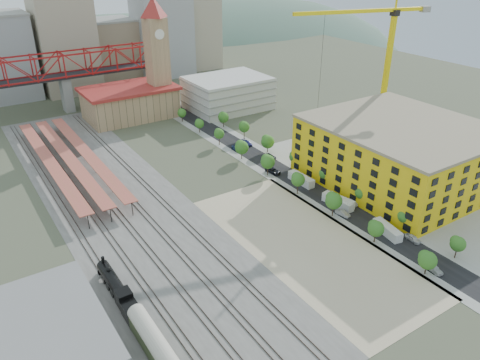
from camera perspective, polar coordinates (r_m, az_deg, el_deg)
ground at (r=141.26m, az=1.11°, el=-1.20°), size 400.00×400.00×0.00m
ballast_strip at (r=141.68m, az=-15.13°, el=-2.12°), size 36.00×165.00×0.06m
dirt_lot at (r=118.02m, az=8.18°, el=-7.74°), size 28.00×67.00×0.06m
street_asphalt at (r=160.52m, az=2.83°, el=2.40°), size 12.00×170.00×0.06m
sidewalk_west at (r=157.63m, az=1.21°, el=1.95°), size 3.00×170.00×0.04m
sidewalk_east at (r=163.55m, az=4.40°, el=2.83°), size 3.00×170.00×0.04m
construction_pad at (r=156.88m, az=19.11°, el=0.23°), size 50.00×90.00×0.06m
rail_tracks at (r=141.20m, az=-15.82°, el=-2.27°), size 26.56×160.00×0.18m
platform_canopies at (r=163.12m, az=-20.18°, el=2.63°), size 16.00×80.00×4.12m
station_hall at (r=204.92m, az=-13.24°, el=9.23°), size 38.00×24.00×13.10m
clock_tower at (r=202.40m, az=-10.16°, el=15.76°), size 12.00×12.00×52.00m
parking_garage at (r=211.45m, az=-1.50°, el=10.57°), size 34.00×26.00×14.00m
truss_bridge at (r=217.90m, az=-20.84°, el=12.59°), size 94.00×9.60×25.60m
construction_building at (r=150.88m, az=18.92°, el=3.14°), size 44.60×50.60×18.80m
warehouse at (r=97.08m, az=-22.87°, el=-17.09°), size 22.00×32.00×5.00m
street_trees at (r=153.35m, az=5.01°, el=1.08°), size 15.40×124.40×8.00m
skyline at (r=260.80m, az=-15.98°, el=16.31°), size 133.00×46.00×60.00m
distant_hills at (r=407.81m, az=-14.50°, el=5.08°), size 647.00×264.00×227.00m
locomotive at (r=102.88m, az=-14.60°, el=-12.95°), size 2.98×23.02×5.76m
coach at (r=88.35m, az=-10.09°, el=-19.53°), size 3.30×19.19×6.02m
tower_crane at (r=176.88m, az=16.85°, el=15.05°), size 49.24×15.99×54.22m
site_trailer_a at (r=125.63m, az=17.52°, el=-5.84°), size 4.04×9.48×2.52m
site_trailer_b at (r=135.13m, az=12.06°, el=-2.66°), size 2.49×9.11×2.49m
site_trailer_c at (r=135.46m, az=11.89°, el=-2.52°), size 4.43×9.95×2.64m
site_trailer_d at (r=145.82m, az=7.46°, el=0.09°), size 2.86×9.76×2.65m
car_0 at (r=116.38m, az=22.55°, el=-9.93°), size 2.53×4.91×1.60m
car_1 at (r=130.91m, az=12.42°, el=-4.00°), size 2.10×4.48×1.42m
car_2 at (r=151.56m, az=4.05°, el=1.13°), size 3.36×5.97×1.58m
car_3 at (r=167.76m, az=-0.40°, el=3.81°), size 2.09×4.93×1.42m
car_4 at (r=125.26m, az=20.34°, el=-6.71°), size 1.98×4.45×1.49m
car_5 at (r=136.62m, az=13.29°, el=-2.69°), size 2.28×4.74×1.50m
car_6 at (r=161.88m, az=3.70°, el=2.85°), size 2.33×4.97×1.38m
car_7 at (r=172.66m, az=0.84°, el=4.52°), size 2.13×5.21×1.51m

